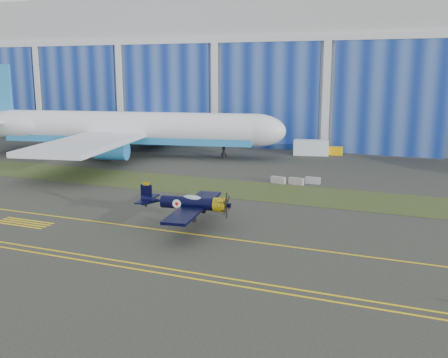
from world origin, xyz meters
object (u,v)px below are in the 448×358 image
at_px(warbird, 188,203).
at_px(tug, 335,151).
at_px(shipping_container, 311,148).
at_px(jetliner, 126,93).

xyz_separation_m(warbird, tug, (4.84, 49.40, -1.68)).
distance_m(shipping_container, tug, 4.40).
relative_size(jetliner, tug, 28.91).
distance_m(warbird, jetliner, 46.54).
xyz_separation_m(jetliner, shipping_container, (30.09, 12.51, -9.62)).
distance_m(warbird, shipping_container, 47.70).
distance_m(warbird, tug, 49.67).
height_order(jetliner, shipping_container, jetliner).
bearing_deg(shipping_container, jetliner, -170.05).
relative_size(warbird, tug, 5.40).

